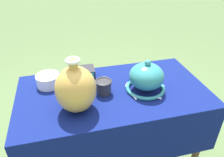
# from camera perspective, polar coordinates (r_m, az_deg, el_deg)

# --- Properties ---
(display_table) EXTENTS (1.14, 0.61, 0.78)m
(display_table) POSITION_cam_1_polar(r_m,az_deg,el_deg) (1.37, 0.53, -6.99)
(display_table) COLOR brown
(display_table) RESTS_ON ground_plane
(vase_tall_bulbous) EXTENTS (0.21, 0.21, 0.30)m
(vase_tall_bulbous) POSITION_cam_1_polar(r_m,az_deg,el_deg) (1.13, -9.46, -2.71)
(vase_tall_bulbous) COLOR gold
(vase_tall_bulbous) RESTS_ON display_table
(vase_dome_bell) EXTENTS (0.24, 0.25, 0.21)m
(vase_dome_bell) POSITION_cam_1_polar(r_m,az_deg,el_deg) (1.30, 8.94, 0.09)
(vase_dome_bell) COLOR teal
(vase_dome_bell) RESTS_ON display_table
(mosaic_tile_box) EXTENTS (0.17, 0.12, 0.08)m
(mosaic_tile_box) POSITION_cam_1_polar(r_m,az_deg,el_deg) (1.42, -7.93, 1.05)
(mosaic_tile_box) COLOR #232328
(mosaic_tile_box) RESTS_ON display_table
(cup_wide_charcoal) EXTENTS (0.10, 0.10, 0.09)m
(cup_wide_charcoal) POSITION_cam_1_polar(r_m,az_deg,el_deg) (1.28, -2.21, -2.03)
(cup_wide_charcoal) COLOR #2D2D33
(cup_wide_charcoal) RESTS_ON display_table
(pot_squat_porcelain) EXTENTS (0.15, 0.15, 0.07)m
(pot_squat_porcelain) POSITION_cam_1_polar(r_m,az_deg,el_deg) (1.41, -16.31, -0.45)
(pot_squat_porcelain) COLOR white
(pot_squat_porcelain) RESTS_ON display_table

